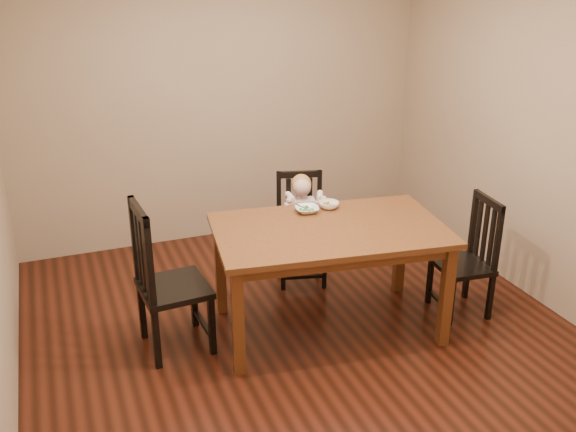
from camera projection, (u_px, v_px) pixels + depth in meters
name	position (u px, v px, depth m)	size (l,w,h in m)	color
room	(302.00, 160.00, 4.36)	(4.01, 4.01, 2.71)	#43190E
dining_table	(329.00, 239.00, 4.65)	(1.77, 1.20, 0.83)	#4E2E12
chair_child	(301.00, 230.00, 5.51)	(0.49, 0.48, 0.94)	black
chair_left	(165.00, 281.00, 4.46)	(0.49, 0.52, 1.12)	black
chair_right	(468.00, 258.00, 4.98)	(0.43, 0.45, 0.95)	black
toddler	(302.00, 218.00, 5.41)	(0.29, 0.37, 0.50)	silver
bowl_peas	(307.00, 210.00, 4.87)	(0.18, 0.18, 0.04)	white
bowl_veg	(329.00, 205.00, 4.95)	(0.16, 0.16, 0.05)	white
fork	(303.00, 208.00, 4.84)	(0.10, 0.10, 0.05)	silver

